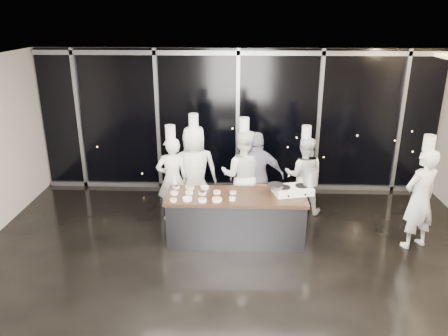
% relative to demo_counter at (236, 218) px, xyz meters
% --- Properties ---
extents(ground, '(9.00, 9.00, 0.00)m').
position_rel_demo_counter_xyz_m(ground, '(0.00, -0.90, -0.45)').
color(ground, black).
rests_on(ground, ground).
extents(room_shell, '(9.02, 7.02, 3.21)m').
position_rel_demo_counter_xyz_m(room_shell, '(0.18, -0.90, 1.79)').
color(room_shell, beige).
rests_on(room_shell, ground).
extents(window_wall, '(8.90, 0.11, 3.20)m').
position_rel_demo_counter_xyz_m(window_wall, '(0.00, 2.53, 1.14)').
color(window_wall, black).
rests_on(window_wall, ground).
extents(demo_counter, '(2.46, 0.86, 0.90)m').
position_rel_demo_counter_xyz_m(demo_counter, '(0.00, 0.00, 0.00)').
color(demo_counter, '#333337').
rests_on(demo_counter, ground).
extents(stove, '(0.75, 0.56, 0.14)m').
position_rel_demo_counter_xyz_m(stove, '(1.00, 0.11, 0.51)').
color(stove, white).
rests_on(stove, demo_counter).
extents(frying_pan, '(0.52, 0.35, 0.05)m').
position_rel_demo_counter_xyz_m(frying_pan, '(0.68, 0.05, 0.61)').
color(frying_pan, slate).
rests_on(frying_pan, stove).
extents(stock_pot, '(0.32, 0.32, 0.26)m').
position_rel_demo_counter_xyz_m(stock_pot, '(1.32, 0.20, 0.72)').
color(stock_pot, '#B7B7BA').
rests_on(stock_pot, stove).
extents(prep_bowls, '(1.16, 0.71, 0.05)m').
position_rel_demo_counter_xyz_m(prep_bowls, '(-0.65, -0.03, 0.47)').
color(prep_bowls, white).
rests_on(prep_bowls, demo_counter).
extents(squeeze_bottle, '(0.07, 0.07, 0.24)m').
position_rel_demo_counter_xyz_m(squeeze_bottle, '(-1.14, 0.34, 0.56)').
color(squeeze_bottle, white).
rests_on(squeeze_bottle, demo_counter).
extents(chef_far_left, '(0.72, 0.60, 1.93)m').
position_rel_demo_counter_xyz_m(chef_far_left, '(-1.25, 0.83, 0.42)').
color(chef_far_left, white).
rests_on(chef_far_left, ground).
extents(chef_left, '(1.01, 0.76, 2.09)m').
position_rel_demo_counter_xyz_m(chef_left, '(-0.84, 1.10, 0.49)').
color(chef_left, white).
rests_on(chef_left, ground).
extents(chef_center, '(1.00, 0.83, 2.07)m').
position_rel_demo_counter_xyz_m(chef_center, '(0.13, 0.91, 0.48)').
color(chef_center, white).
rests_on(chef_center, ground).
extents(guest, '(1.09, 0.53, 1.80)m').
position_rel_demo_counter_xyz_m(guest, '(0.40, 0.88, 0.45)').
color(guest, '#131536').
rests_on(guest, ground).
extents(chef_right, '(0.86, 0.72, 1.84)m').
position_rel_demo_counter_xyz_m(chef_right, '(1.36, 1.27, 0.36)').
color(chef_right, white).
rests_on(chef_right, ground).
extents(chef_side, '(0.78, 0.67, 2.04)m').
position_rel_demo_counter_xyz_m(chef_side, '(3.16, -0.08, 0.47)').
color(chef_side, white).
rests_on(chef_side, ground).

